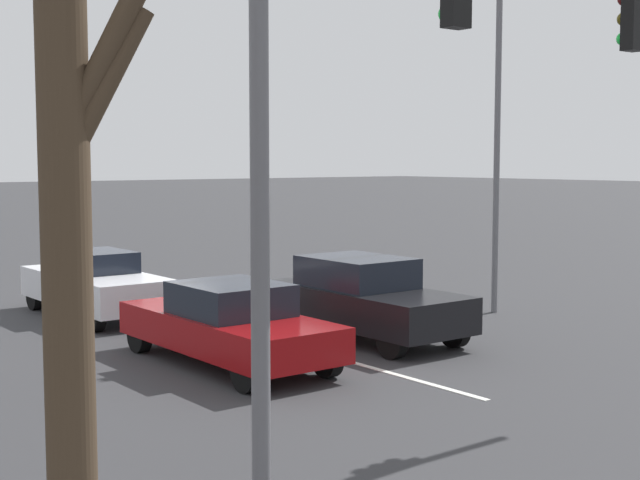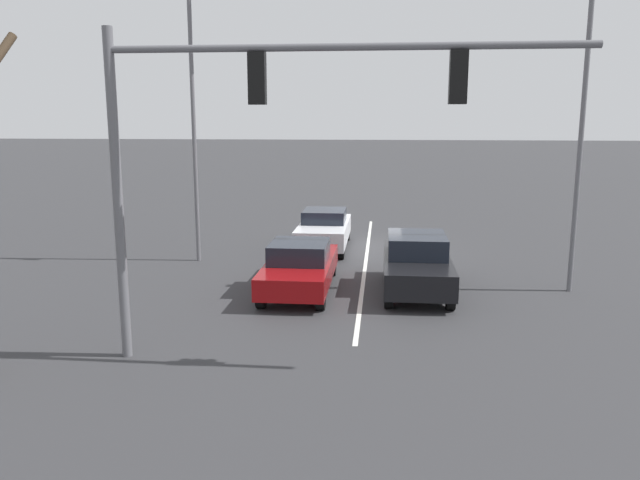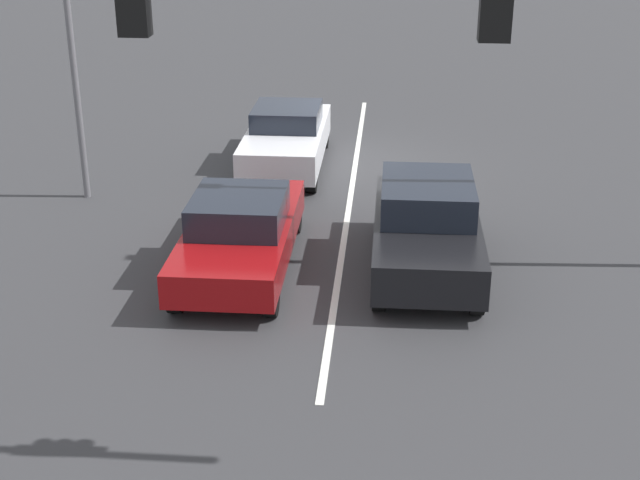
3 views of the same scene
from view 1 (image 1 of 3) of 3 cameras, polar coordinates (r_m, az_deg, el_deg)
name	(u,v)px [view 1 (image 1 of 3)]	position (r m, az deg, el deg)	size (l,w,h in m)	color
ground_plane	(153,307)	(21.77, -10.66, -4.21)	(240.00, 240.00, 0.00)	#333335
lane_stripe_left_divider	(201,320)	(19.79, -7.62, -5.09)	(0.12, 16.58, 0.01)	silver
car_black_leftlane_front	(364,298)	(17.54, 2.81, -3.72)	(1.84, 4.39, 1.60)	black
car_maroon_midlane_front	(228,324)	(15.41, -5.90, -5.35)	(1.81, 4.69, 1.42)	maroon
car_white_midlane_second	(95,284)	(20.62, -14.23, -2.73)	(1.77, 4.54, 1.46)	silver
traffic_signal_gantry	(443,56)	(10.90, 7.89, 11.59)	(9.05, 0.37, 6.53)	slate
street_lamp_left_shoulder	(491,89)	(20.60, 10.92, 9.44)	(2.14, 0.24, 8.85)	slate
bare_tree_near	(70,214)	(6.98, -15.72, 1.61)	(0.86, 1.98, 6.46)	#423323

